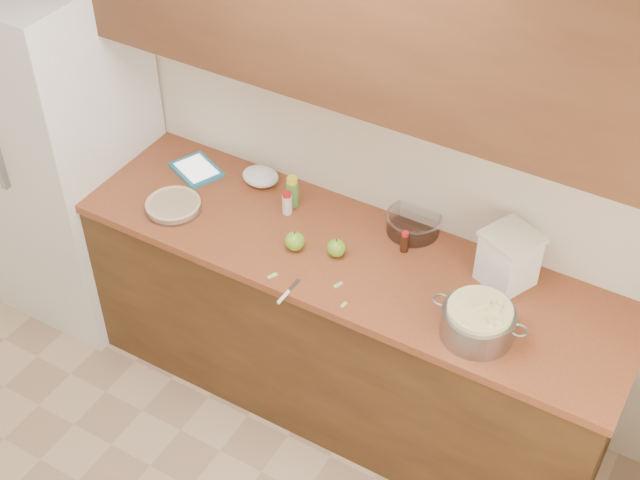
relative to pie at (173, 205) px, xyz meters
The scene contains 19 objects.
room_shell 1.55m from the pie, 62.46° to the right, with size 3.60×3.60×3.60m.
counter_run 0.86m from the pie, 11.13° to the left, with size 2.64×0.68×0.92m.
upper_cabinets 1.26m from the pie, 22.74° to the left, with size 2.60×0.34×0.70m, color #543119.
fridge 0.75m from the pie, behind, with size 0.70×0.70×1.80m, color white.
pie is the anchor object (origin of this frame).
colander 1.44m from the pie, ahead, with size 0.38×0.28×0.14m.
flour_canister 1.46m from the pie, 12.16° to the left, with size 0.26×0.26×0.24m.
tablet 0.29m from the pie, 105.67° to the left, with size 0.28×0.25×0.02m.
paring_knife 0.74m from the pie, 16.70° to the right, with size 0.02×0.16×0.02m.
lemon_bottle 0.53m from the pie, 33.61° to the left, with size 0.05×0.05×0.15m.
cinnamon_shaker 0.50m from the pie, 27.49° to the left, with size 0.04×0.04×0.11m.
vanilla_bottle 1.03m from the pie, 14.97° to the left, with size 0.04×0.04×0.10m.
mixing_bowl 1.05m from the pie, 22.24° to the left, with size 0.24×0.24×0.09m.
paper_towel 0.42m from the pie, 57.10° to the left, with size 0.17×0.14×0.07m, color white.
apple_left 0.60m from the pie, ahead, with size 0.08×0.08×0.10m.
apple_center 0.77m from the pie, ahead, with size 0.08×0.08×0.09m.
peel_a 0.86m from the pie, ahead, with size 0.04×0.02×0.00m, color #95C760.
peel_b 0.94m from the pie, ahead, with size 0.03×0.01×0.00m, color #95C760.
peel_c 0.62m from the pie, 13.12° to the right, with size 0.04×0.02×0.00m, color #95C760.
Camera 1 is at (1.38, -0.95, 3.40)m, focal length 50.00 mm.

